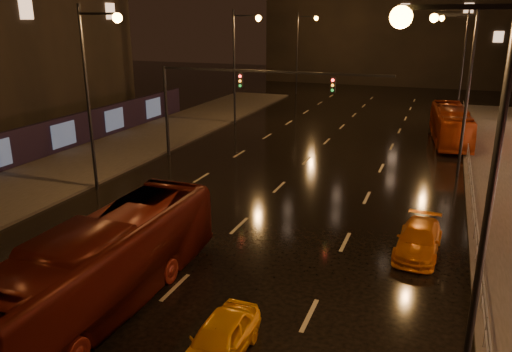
% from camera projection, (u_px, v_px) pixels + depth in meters
% --- Properties ---
extents(ground, '(140.00, 140.00, 0.00)m').
position_uv_depth(ground, '(299.00, 168.00, 32.26)').
color(ground, black).
rests_on(ground, ground).
extents(sidewalk_left, '(7.00, 70.00, 0.15)m').
position_uv_depth(sidewalk_left, '(77.00, 167.00, 32.35)').
color(sidewalk_left, '#38332D').
rests_on(sidewalk_left, ground).
extents(traffic_signal, '(15.31, 0.32, 6.20)m').
position_uv_depth(traffic_signal, '(226.00, 91.00, 32.54)').
color(traffic_signal, black).
rests_on(traffic_signal, ground).
extents(streetlight_right, '(2.64, 0.50, 10.00)m').
position_uv_depth(streetlight_right, '(464.00, 150.00, 11.25)').
color(streetlight_right, black).
rests_on(streetlight_right, ground).
extents(railing_right, '(0.05, 56.00, 1.00)m').
position_uv_depth(railing_right, '(472.00, 182.00, 26.75)').
color(railing_right, '#99999E').
rests_on(railing_right, sidewalk_right).
extents(bus_red, '(2.58, 11.01, 3.07)m').
position_uv_depth(bus_red, '(104.00, 265.00, 16.37)').
color(bus_red, '#53130B').
rests_on(bus_red, ground).
extents(bus_curb, '(3.35, 10.13, 2.77)m').
position_uv_depth(bus_curb, '(450.00, 125.00, 38.69)').
color(bus_curb, maroon).
rests_on(bus_curb, ground).
extents(taxi_near, '(1.46, 3.58, 1.22)m').
position_uv_depth(taxi_near, '(219.00, 340.00, 14.07)').
color(taxi_near, '#F2A516').
rests_on(taxi_near, ground).
extents(taxi_far, '(1.89, 4.16, 1.18)m').
position_uv_depth(taxi_far, '(419.00, 240.00, 20.46)').
color(taxi_far, orange).
rests_on(taxi_far, ground).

